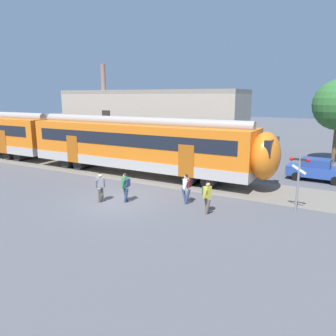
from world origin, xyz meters
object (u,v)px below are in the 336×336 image
object	(u,v)px
parked_car_blue	(317,170)
pedestrian_green	(126,185)
crossing_signal	(299,174)
pedestrian_white	(186,186)
pedestrian_yellow	(207,195)
pedestrian_grey	(100,185)

from	to	relation	value
parked_car_blue	pedestrian_green	bearing A→B (deg)	-130.37
crossing_signal	pedestrian_white	bearing A→B (deg)	-165.25
pedestrian_white	pedestrian_yellow	world-z (taller)	same
pedestrian_grey	parked_car_blue	distance (m)	14.97
pedestrian_grey	pedestrian_green	size ratio (longest dim) A/B	1.00
pedestrian_green	pedestrian_white	size ratio (longest dim) A/B	1.00
pedestrian_green	parked_car_blue	bearing A→B (deg)	49.63
crossing_signal	pedestrian_yellow	bearing A→B (deg)	-148.95
pedestrian_white	pedestrian_yellow	xyz separation A→B (m)	(1.59, -0.90, 0.00)
pedestrian_white	pedestrian_green	bearing A→B (deg)	-155.55
pedestrian_grey	pedestrian_yellow	xyz separation A→B (m)	(5.89, 1.18, 0.00)
pedestrian_yellow	parked_car_blue	world-z (taller)	pedestrian_yellow
pedestrian_white	crossing_signal	size ratio (longest dim) A/B	0.56
pedestrian_white	crossing_signal	xyz separation A→B (m)	(5.49, 1.45, 1.02)
pedestrian_green	crossing_signal	bearing A→B (deg)	18.35
pedestrian_white	pedestrian_yellow	bearing A→B (deg)	-29.61
pedestrian_yellow	parked_car_blue	bearing A→B (deg)	67.12
pedestrian_grey	crossing_signal	bearing A→B (deg)	19.80
pedestrian_green	pedestrian_yellow	xyz separation A→B (m)	(4.66, 0.49, 0.00)
pedestrian_grey	pedestrian_white	xyz separation A→B (m)	(4.30, 2.08, 0.00)
pedestrian_green	pedestrian_white	world-z (taller)	same
pedestrian_grey	parked_car_blue	world-z (taller)	pedestrian_grey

